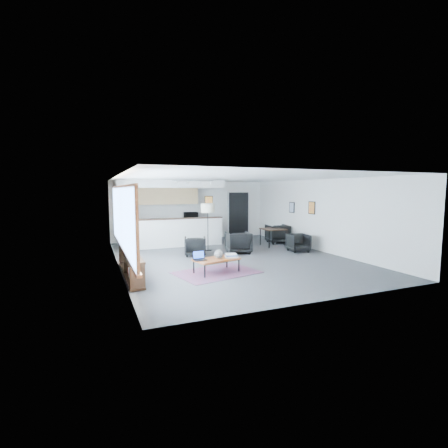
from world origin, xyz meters
name	(u,v)px	position (x,y,z in m)	size (l,w,h in m)	color
room	(231,218)	(0.00, 0.00, 1.30)	(7.02, 9.02, 2.62)	#464648
window	(122,220)	(-3.46, -0.90, 1.46)	(0.10, 5.95, 1.66)	#8CBFFF
console	(130,263)	(-3.30, -1.05, 0.33)	(0.35, 3.00, 0.80)	#321D11
kitchenette	(169,210)	(-1.20, 3.71, 1.38)	(4.20, 1.96, 2.60)	white
doorway	(238,214)	(2.30, 4.42, 1.07)	(1.10, 0.12, 2.15)	black
track_light	(193,182)	(-0.59, 2.20, 2.53)	(1.60, 0.07, 0.15)	silver
wall_art_lower	(312,208)	(3.47, 0.40, 1.55)	(0.03, 0.38, 0.48)	black
wall_art_upper	(292,207)	(3.47, 1.70, 1.50)	(0.03, 0.34, 0.44)	black
kilim_rug	(217,272)	(-1.12, -1.60, 0.01)	(2.40, 1.89, 0.01)	#552E45
coffee_table	(217,260)	(-1.12, -1.60, 0.36)	(1.30, 0.89, 0.39)	brown
laptop	(199,257)	(-1.60, -1.57, 0.45)	(0.33, 0.27, 0.23)	black
ceramic_pot	(219,254)	(-1.06, -1.61, 0.50)	(0.23, 0.23, 0.23)	gray
book_stack	(231,256)	(-0.69, -1.60, 0.43)	(0.39, 0.34, 0.10)	silver
coaster	(226,260)	(-0.97, -1.85, 0.39)	(0.13, 0.13, 0.01)	#E5590C
armchair_left	(195,245)	(-0.97, 0.81, 0.36)	(0.69, 0.65, 0.71)	black
armchair_right	(238,241)	(0.56, 0.65, 0.42)	(0.81, 0.76, 0.83)	black
floor_lamp	(208,210)	(-0.26, 1.53, 1.50)	(0.66, 0.66, 1.73)	black
dining_table	(273,230)	(2.45, 1.46, 0.63)	(0.84, 0.84, 0.70)	#321D11
dining_chair_near	(298,243)	(2.68, 0.08, 0.30)	(0.58, 0.55, 0.60)	black
dining_chair_far	(278,234)	(3.00, 2.01, 0.37)	(0.71, 0.67, 0.73)	black
microwave	(191,215)	(-0.12, 4.15, 1.12)	(0.57, 0.32, 0.39)	black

